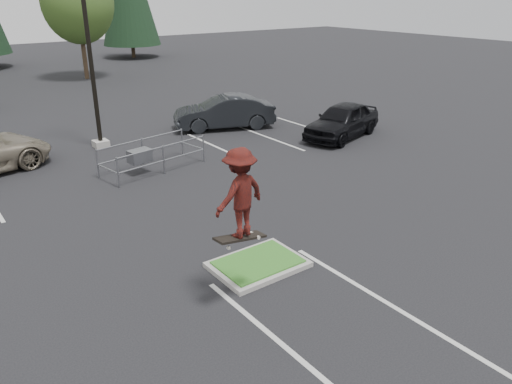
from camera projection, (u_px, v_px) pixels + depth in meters
ground at (258, 267)px, 12.24m from camera, size 120.00×120.00×0.00m
grass_median at (258, 264)px, 12.21m from camera, size 2.20×1.60×0.16m
stall_lines at (112, 201)px, 15.98m from camera, size 22.62×17.60×0.01m
light_pole at (88, 37)px, 19.73m from camera, size 0.70×0.60×10.12m
decid_c at (78, 5)px, 35.77m from camera, size 5.12×5.12×8.38m
cart_corral at (143, 155)px, 18.23m from camera, size 4.04×2.02×1.10m
skateboarder at (240, 194)px, 9.86m from camera, size 1.31×0.89×2.06m
car_r_charc at (224, 112)px, 24.08m from camera, size 5.06×3.30×1.58m
car_r_black at (343, 120)px, 22.65m from camera, size 4.89×3.02×1.55m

